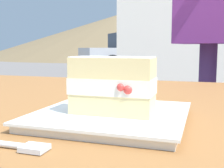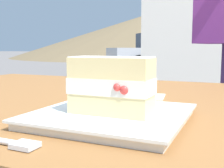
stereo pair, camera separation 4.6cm
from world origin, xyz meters
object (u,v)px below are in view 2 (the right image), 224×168
object	(u,v)px
dessert_plate	(112,116)
paper_napkin	(140,96)
patio_table	(150,139)
parked_car_near	(169,51)
cake_slice	(113,85)

from	to	relation	value
dessert_plate	paper_napkin	xyz separation A→B (m)	(0.03, -0.24, -0.01)
dessert_plate	paper_napkin	distance (m)	0.24
patio_table	dessert_plate	world-z (taller)	dessert_plate
patio_table	parked_car_near	bearing A→B (deg)	-77.67
patio_table	paper_napkin	bearing A→B (deg)	-42.58
patio_table	paper_napkin	world-z (taller)	paper_napkin
dessert_plate	cake_slice	distance (m)	0.06
patio_table	cake_slice	xyz separation A→B (m)	(-0.00, 0.22, 0.15)
dessert_plate	parked_car_near	world-z (taller)	parked_car_near
dessert_plate	parked_car_near	size ratio (longest dim) A/B	0.05
cake_slice	dessert_plate	bearing A→B (deg)	-62.10
patio_table	dessert_plate	xyz separation A→B (m)	(0.01, 0.21, 0.10)
dessert_plate	cake_slice	xyz separation A→B (m)	(-0.01, 0.02, 0.05)
cake_slice	parked_car_near	bearing A→B (deg)	-77.92
cake_slice	parked_car_near	world-z (taller)	parked_car_near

